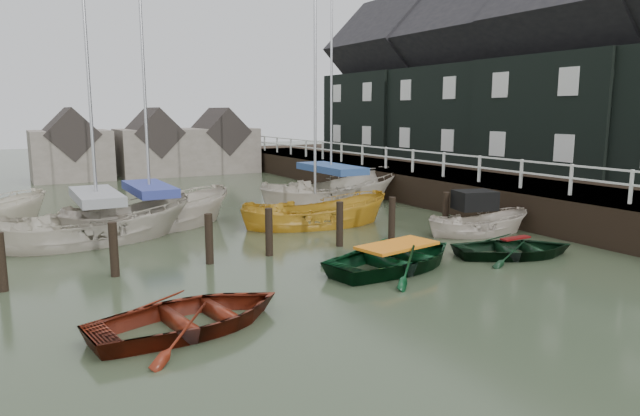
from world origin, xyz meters
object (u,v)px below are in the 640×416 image
rowboat_red (192,329)px  sailboat_d (331,204)px  sailboat_a (99,239)px  sailboat_b (151,227)px  motorboat (477,231)px  sailboat_c (315,225)px  rowboat_green (397,268)px  rowboat_dkgreen (515,256)px

rowboat_red → sailboat_d: size_ratio=0.29×
sailboat_a → sailboat_b: bearing=-71.4°
motorboat → rowboat_red: bearing=122.6°
sailboat_c → rowboat_green: bearing=-177.6°
sailboat_b → sailboat_d: (8.27, 1.41, -0.00)m
rowboat_green → sailboat_c: sailboat_c is taller
sailboat_c → rowboat_dkgreen: bearing=-146.1°
sailboat_b → sailboat_a: bearing=106.4°
rowboat_dkgreen → sailboat_c: (-2.90, 6.74, 0.02)m
motorboat → sailboat_a: 12.56m
rowboat_red → sailboat_c: (6.95, 7.64, 0.02)m
rowboat_dkgreen → sailboat_a: bearing=73.0°
rowboat_red → sailboat_b: bearing=-17.1°
rowboat_green → motorboat: 5.37m
rowboat_red → rowboat_green: size_ratio=0.91×
rowboat_dkgreen → motorboat: (1.17, 2.69, 0.12)m
rowboat_red → sailboat_b: sailboat_b is taller
sailboat_c → motorboat: bearing=-124.3°
sailboat_c → sailboat_d: 4.69m
rowboat_red → rowboat_dkgreen: bearing=-93.0°
rowboat_dkgreen → sailboat_b: (-8.30, 9.05, 0.07)m
sailboat_a → rowboat_red: bearing=171.8°
motorboat → sailboat_b: size_ratio=0.32×
sailboat_d → sailboat_c: bearing=136.2°
sailboat_a → sailboat_b: size_ratio=0.84×
rowboat_dkgreen → sailboat_d: sailboat_d is taller
sailboat_a → sailboat_c: size_ratio=0.99×
rowboat_red → motorboat: (11.01, 3.59, 0.12)m
sailboat_d → motorboat: bearing=-177.4°
rowboat_green → sailboat_b: size_ratio=0.35×
rowboat_green → sailboat_c: (0.89, 6.12, 0.02)m
rowboat_green → motorboat: size_ratio=1.10×
sailboat_a → motorboat: bearing=-125.6°
sailboat_b → sailboat_c: size_ratio=1.17×
sailboat_b → sailboat_d: 8.38m
rowboat_dkgreen → sailboat_d: size_ratio=0.26×
rowboat_green → sailboat_a: 9.77m
sailboat_b → sailboat_c: bearing=-126.0°
sailboat_b → sailboat_c: sailboat_b is taller
rowboat_dkgreen → sailboat_b: bearing=63.5°
sailboat_b → rowboat_red: bearing=158.3°
rowboat_green → sailboat_d: bearing=-30.8°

